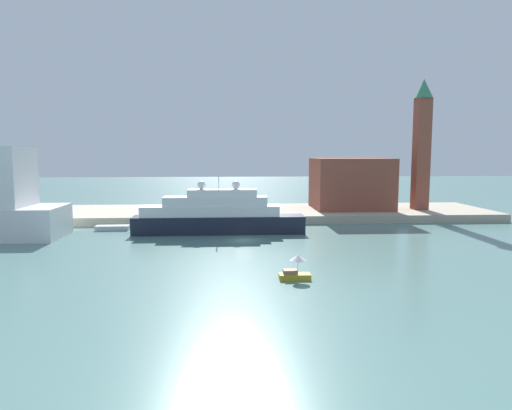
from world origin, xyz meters
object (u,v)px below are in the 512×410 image
object	(u,v)px
large_yacht	(217,216)
harbor_building	(351,184)
bell_tower	(422,140)
parked_car	(182,208)
mooring_bollard	(263,214)
small_motorboat	(295,269)
work_barge	(113,228)
person_figure	(200,209)

from	to	relation	value
large_yacht	harbor_building	distance (m)	36.65
large_yacht	bell_tower	distance (m)	50.16
bell_tower	parked_car	world-z (taller)	bell_tower
large_yacht	mooring_bollard	bearing A→B (deg)	49.68
small_motorboat	parked_car	xyz separation A→B (m)	(-17.41, 49.46, 1.06)
small_motorboat	bell_tower	xyz separation A→B (m)	(35.00, 49.04, 15.70)
work_barge	mooring_bollard	size ratio (longest dim) A/B	7.25
work_barge	bell_tower	size ratio (longest dim) A/B	0.21
bell_tower	person_figure	bearing A→B (deg)	-177.71
small_motorboat	person_figure	size ratio (longest dim) A/B	2.14
harbor_building	person_figure	bearing A→B (deg)	-172.53
parked_car	person_figure	xyz separation A→B (m)	(4.04, -2.36, 0.15)
bell_tower	parked_car	bearing A→B (deg)	179.53
large_yacht	mooring_bollard	size ratio (longest dim) A/B	36.63
work_barge	bell_tower	xyz separation A→B (m)	(63.60, 14.34, 16.45)
parked_car	person_figure	distance (m)	4.68
bell_tower	parked_car	distance (m)	54.42
harbor_building	mooring_bollard	world-z (taller)	harbor_building
person_figure	mooring_bollard	xyz separation A→B (m)	(12.81, -6.35, -0.35)
work_barge	parked_car	distance (m)	18.61
parked_car	work_barge	bearing A→B (deg)	-127.15
harbor_building	mooring_bollard	xyz separation A→B (m)	(-20.72, -10.75, -5.22)
harbor_building	bell_tower	xyz separation A→B (m)	(14.84, -2.46, 9.63)
bell_tower	person_figure	xyz separation A→B (m)	(-48.37, -1.94, -14.50)
bell_tower	harbor_building	bearing A→B (deg)	170.59
bell_tower	parked_car	xyz separation A→B (m)	(-52.41, 0.43, -14.65)
small_motorboat	harbor_building	distance (m)	55.63
harbor_building	work_barge	bearing A→B (deg)	-160.99
harbor_building	person_figure	world-z (taller)	harbor_building
large_yacht	harbor_building	bearing A→B (deg)	35.63
small_motorboat	mooring_bollard	distance (m)	40.76
work_barge	mooring_bollard	xyz separation A→B (m)	(28.04, 6.05, 1.60)
person_figure	mooring_bollard	distance (m)	14.30
harbor_building	parked_car	size ratio (longest dim) A/B	4.21
work_barge	small_motorboat	bearing A→B (deg)	-50.50
harbor_building	small_motorboat	bearing A→B (deg)	-111.38
bell_tower	large_yacht	bearing A→B (deg)	-157.11
bell_tower	mooring_bollard	bearing A→B (deg)	-166.87
parked_car	bell_tower	bearing A→B (deg)	-0.47
harbor_building	bell_tower	distance (m)	17.86
small_motorboat	parked_car	size ratio (longest dim) A/B	0.89
person_figure	parked_car	bearing A→B (deg)	149.67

